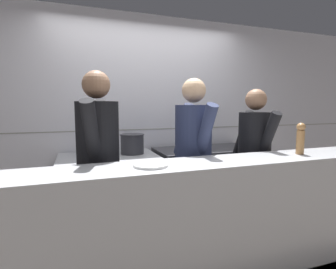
% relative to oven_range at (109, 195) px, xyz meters
% --- Properties ---
extents(wall_back_tiled, '(8.00, 0.06, 2.60)m').
position_rel_oven_range_xyz_m(wall_back_tiled, '(0.56, 0.40, 0.85)').
color(wall_back_tiled, silver).
rests_on(wall_back_tiled, ground_plane).
extents(oven_range, '(1.07, 0.71, 0.90)m').
position_rel_oven_range_xyz_m(oven_range, '(0.00, 0.00, 0.00)').
color(oven_range, '#38383D').
rests_on(oven_range, ground_plane).
extents(prep_counter, '(1.30, 0.65, 0.92)m').
position_rel_oven_range_xyz_m(prep_counter, '(1.24, -0.00, 0.00)').
color(prep_counter, '#38383D').
rests_on(prep_counter, ground_plane).
extents(pass_counter, '(3.16, 0.45, 1.03)m').
position_rel_oven_range_xyz_m(pass_counter, '(0.68, -1.17, 0.06)').
color(pass_counter, '#B7BABF').
rests_on(pass_counter, ground_plane).
extents(stock_pot, '(0.24, 0.24, 0.16)m').
position_rel_oven_range_xyz_m(stock_pot, '(-0.20, 0.06, 0.54)').
color(stock_pot, '#B7BABF').
rests_on(stock_pot, oven_range).
extents(sauce_pot, '(0.28, 0.28, 0.23)m').
position_rel_oven_range_xyz_m(sauce_pot, '(0.28, 0.03, 0.57)').
color(sauce_pot, '#2D2D33').
rests_on(sauce_pot, oven_range).
extents(mixing_bowl_steel, '(0.26, 0.26, 0.08)m').
position_rel_oven_range_xyz_m(mixing_bowl_steel, '(1.14, 0.00, 0.51)').
color(mixing_bowl_steel, '#B7BABF').
rests_on(mixing_bowl_steel, prep_counter).
extents(chefs_knife, '(0.36, 0.16, 0.02)m').
position_rel_oven_range_xyz_m(chefs_knife, '(1.02, -0.16, 0.47)').
color(chefs_knife, '#B7BABF').
rests_on(chefs_knife, prep_counter).
extents(plated_dish_main, '(0.25, 0.25, 0.02)m').
position_rel_oven_range_xyz_m(plated_dish_main, '(0.17, -1.17, 0.58)').
color(plated_dish_main, white).
rests_on(plated_dish_main, pass_counter).
extents(pepper_mill, '(0.07, 0.07, 0.28)m').
position_rel_oven_range_xyz_m(pepper_mill, '(1.55, -1.15, 0.72)').
color(pepper_mill, '#AD7A47').
rests_on(pepper_mill, pass_counter).
extents(chef_head_cook, '(0.44, 0.76, 1.74)m').
position_rel_oven_range_xyz_m(chef_head_cook, '(-0.16, -0.68, 0.52)').
color(chef_head_cook, black).
rests_on(chef_head_cook, ground_plane).
extents(chef_sous, '(0.37, 0.75, 1.71)m').
position_rel_oven_range_xyz_m(chef_sous, '(0.72, -0.68, 0.50)').
color(chef_sous, black).
rests_on(chef_sous, ground_plane).
extents(chef_line, '(0.33, 0.71, 1.62)m').
position_rel_oven_range_xyz_m(chef_line, '(1.42, -0.69, 0.45)').
color(chef_line, black).
rests_on(chef_line, ground_plane).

